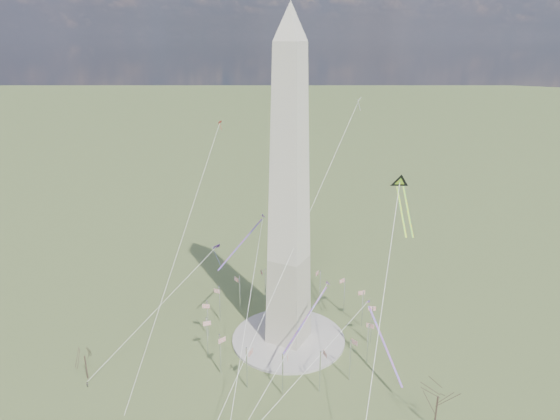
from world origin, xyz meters
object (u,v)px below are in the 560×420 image
at_px(washington_monument, 289,197).
at_px(kite_delta_black, 401,186).
at_px(person_west, 87,384).
at_px(tree_near, 438,394).

height_order(washington_monument, kite_delta_black, washington_monument).
xyz_separation_m(washington_monument, person_west, (-39.88, -45.65, -47.19)).
bearing_deg(tree_near, washington_monument, 159.40).
relative_size(washington_monument, kite_delta_black, 6.09).
distance_m(tree_near, kite_delta_black, 55.44).
relative_size(person_west, kite_delta_black, 0.09).
distance_m(washington_monument, person_west, 76.82).
height_order(tree_near, kite_delta_black, kite_delta_black).
bearing_deg(kite_delta_black, tree_near, 96.08).
distance_m(washington_monument, kite_delta_black, 31.74).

